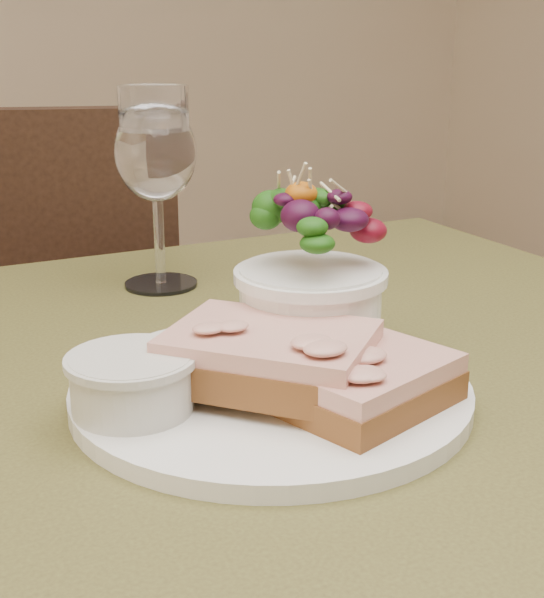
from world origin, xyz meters
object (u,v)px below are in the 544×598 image
sandwich_back (270,356)px  salad_bowl (311,271)px  sandwich_front (367,382)px  wine_glass (156,158)px  cafe_table (294,504)px  dinner_plate (271,390)px  chair_far (49,493)px  ramekin (132,380)px

sandwich_back → salad_bowl: bearing=89.8°
sandwich_front → salad_bowl: salad_bowl is taller
sandwich_front → sandwich_back: bearing=117.7°
wine_glass → cafe_table: bearing=-87.9°
salad_bowl → dinner_plate: bearing=-141.3°
dinner_plate → salad_bowl: 0.09m
cafe_table → chair_far: chair_far is taller
dinner_plate → salad_bowl: size_ratio=2.10×
sandwich_back → wine_glass: size_ratio=0.91×
cafe_table → sandwich_front: size_ratio=6.32×
sandwich_front → wine_glass: bearing=74.9°
ramekin → cafe_table: bearing=9.8°
dinner_plate → wine_glass: wine_glass is taller
cafe_table → dinner_plate: bearing=-143.7°
sandwich_back → salad_bowl: (0.06, 0.06, 0.03)m
dinner_plate → wine_glass: (0.02, 0.28, 0.12)m
sandwich_back → ramekin: (-0.09, 0.01, -0.01)m
cafe_table → wine_glass: 0.34m
salad_bowl → wine_glass: size_ratio=0.73×
sandwich_front → ramekin: 0.15m
chair_far → dinner_plate: size_ratio=3.38×
cafe_table → sandwich_front: bearing=-84.4°
sandwich_front → sandwich_back: 0.06m
cafe_table → dinner_plate: dinner_plate is taller
sandwich_front → wine_glass: wine_glass is taller
dinner_plate → ramekin: 0.10m
chair_far → wine_glass: 0.73m
ramekin → wine_glass: bearing=67.5°
cafe_table → sandwich_front: sandwich_front is taller
cafe_table → salad_bowl: size_ratio=6.30×
cafe_table → sandwich_back: bearing=-136.3°
sandwich_front → sandwich_back: sandwich_back is taller
chair_far → sandwich_back: (0.02, -0.74, 0.49)m
cafe_table → sandwich_back: size_ratio=5.04×
cafe_table → ramekin: ramekin is taller
cafe_table → dinner_plate: (-0.03, -0.02, 0.11)m
dinner_plate → salad_bowl: (0.05, 0.04, 0.07)m
chair_far → sandwich_front: (0.06, -0.79, 0.48)m
dinner_plate → sandwich_front: bearing=-56.8°
dinner_plate → wine_glass: 0.30m
sandwich_front → ramekin: ramekin is taller
sandwich_back → sandwich_front: bearing=2.6°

